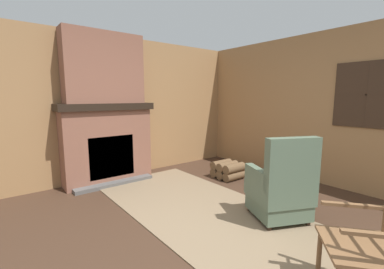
# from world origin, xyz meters

# --- Properties ---
(ground_plane) EXTENTS (14.00, 14.00, 0.00)m
(ground_plane) POSITION_xyz_m (0.00, 0.00, 0.00)
(ground_plane) COLOR #3D281C
(wood_panel_wall_left) EXTENTS (0.06, 6.05, 2.47)m
(wood_panel_wall_left) POSITION_xyz_m (-2.75, 0.00, 1.23)
(wood_panel_wall_left) COLOR #9E7247
(wood_panel_wall_left) RESTS_ON ground
(wood_panel_wall_back) EXTENTS (6.05, 0.09, 2.47)m
(wood_panel_wall_back) POSITION_xyz_m (0.01, 2.75, 1.24)
(wood_panel_wall_back) COLOR #9E7247
(wood_panel_wall_back) RESTS_ON ground
(fireplace_hearth) EXTENTS (0.58, 1.52, 1.33)m
(fireplace_hearth) POSITION_xyz_m (-2.53, 0.00, 0.66)
(fireplace_hearth) COLOR brown
(fireplace_hearth) RESTS_ON ground
(chimney_breast) EXTENTS (0.33, 1.25, 1.12)m
(chimney_breast) POSITION_xyz_m (-2.54, 0.00, 1.89)
(chimney_breast) COLOR brown
(chimney_breast) RESTS_ON fireplace_hearth
(area_rug) EXTENTS (3.82, 1.59, 0.01)m
(area_rug) POSITION_xyz_m (-0.53, 0.52, 0.01)
(area_rug) COLOR #7A664C
(area_rug) RESTS_ON ground
(armchair) EXTENTS (0.80, 0.80, 1.01)m
(armchair) POSITION_xyz_m (0.08, 1.04, 0.37)
(armchair) COLOR #516651
(armchair) RESTS_ON ground
(rocking_chair) EXTENTS (0.91, 0.86, 1.25)m
(rocking_chair) POSITION_xyz_m (1.16, 0.40, 0.42)
(rocking_chair) COLOR brown
(rocking_chair) RESTS_ON ground
(firewood_stack) EXTENTS (0.48, 0.43, 0.29)m
(firewood_stack) POSITION_xyz_m (-1.41, 1.72, 0.15)
(firewood_stack) COLOR brown
(firewood_stack) RESTS_ON ground
(oil_lamp_vase) EXTENTS (0.12, 0.12, 0.26)m
(oil_lamp_vase) POSITION_xyz_m (-2.58, -0.51, 1.42)
(oil_lamp_vase) COLOR #47708E
(oil_lamp_vase) RESTS_ON fireplace_hearth
(storage_case) EXTENTS (0.14, 0.28, 0.14)m
(storage_case) POSITION_xyz_m (-2.57, 0.42, 1.40)
(storage_case) COLOR black
(storage_case) RESTS_ON fireplace_hearth
(decorative_plate_on_mantel) EXTENTS (0.06, 0.24, 0.23)m
(decorative_plate_on_mantel) POSITION_xyz_m (-2.60, 0.02, 1.44)
(decorative_plate_on_mantel) COLOR gold
(decorative_plate_on_mantel) RESTS_ON fireplace_hearth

